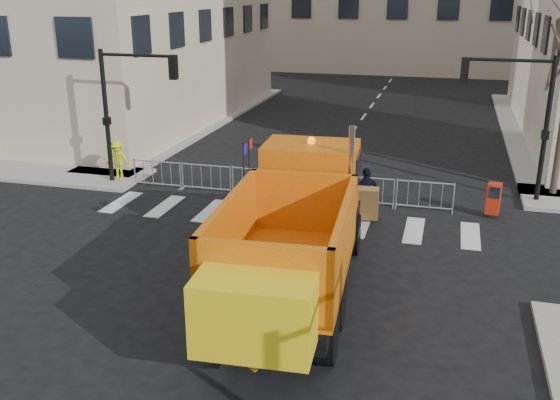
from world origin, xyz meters
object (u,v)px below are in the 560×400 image
(plow_truck, at_px, (296,230))
(cop_b, at_px, (321,192))
(cop_a, at_px, (286,198))
(worker, at_px, (118,160))
(cop_c, at_px, (366,193))
(newspaper_box, at_px, (494,199))

(plow_truck, height_order, cop_b, plow_truck)
(cop_a, bearing_deg, cop_b, -164.95)
(cop_a, distance_m, cop_b, 1.42)
(plow_truck, distance_m, worker, 12.35)
(worker, bearing_deg, cop_c, -8.63)
(newspaper_box, bearing_deg, cop_c, -155.63)
(cop_c, relative_size, newspaper_box, 1.63)
(worker, bearing_deg, newspaper_box, -1.89)
(cop_b, relative_size, worker, 1.02)
(cop_a, xyz_separation_m, newspaper_box, (6.87, 2.22, -0.14))
(plow_truck, relative_size, worker, 6.91)
(plow_truck, xyz_separation_m, worker, (-9.45, 7.90, -0.94))
(plow_truck, xyz_separation_m, cop_a, (-1.68, 5.40, -1.06))
(cop_a, xyz_separation_m, cop_b, (1.04, 0.97, -0.02))
(plow_truck, distance_m, cop_a, 5.75)
(cop_b, relative_size, cop_c, 0.92)
(plow_truck, bearing_deg, newspaper_box, -38.05)
(worker, bearing_deg, cop_a, -18.64)
(cop_a, distance_m, cop_c, 2.81)
(cop_c, bearing_deg, worker, -53.39)
(cop_c, relative_size, worker, 1.11)
(plow_truck, height_order, newspaper_box, plow_truck)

